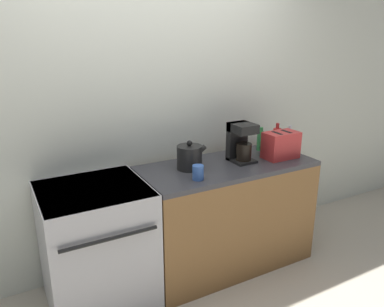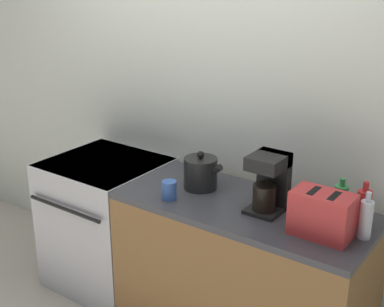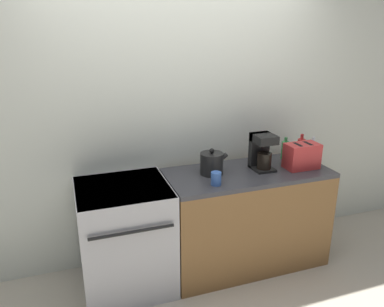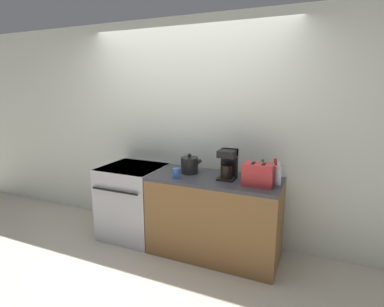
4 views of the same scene
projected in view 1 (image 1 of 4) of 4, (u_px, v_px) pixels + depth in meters
The scene contains 11 objects.
ground_plane at pixel (191, 302), 2.71m from camera, with size 12.00×12.00×0.00m, color beige.
wall_back at pixel (147, 108), 2.92m from camera, with size 8.00×0.05×2.60m.
stove at pixel (97, 245), 2.60m from camera, with size 0.71×0.70×0.88m.
counter_block at pixel (226, 215), 3.06m from camera, with size 1.39×0.62×0.88m.
kettle at pixel (190, 157), 2.80m from camera, with size 0.24×0.19×0.22m.
toaster at pixel (281, 145), 3.04m from camera, with size 0.28×0.17×0.22m.
coffee_maker at pixel (241, 141), 2.96m from camera, with size 0.17×0.20×0.31m.
bottle_green at pixel (261, 141), 3.25m from camera, with size 0.07×0.07×0.20m.
bottle_red at pixel (277, 139), 3.27m from camera, with size 0.07×0.07×0.24m.
bottle_clear at pixel (289, 141), 3.20m from camera, with size 0.06×0.06×0.23m.
cup_blue at pixel (198, 172), 2.60m from camera, with size 0.08×0.08×0.10m.
Camera 1 is at (-1.08, -1.98, 1.85)m, focal length 35.00 mm.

